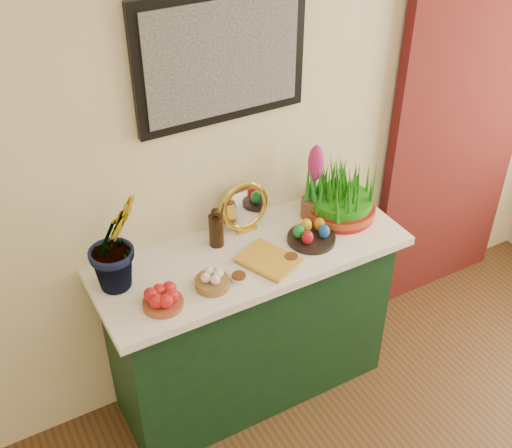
{
  "coord_description": "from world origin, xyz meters",
  "views": [
    {
      "loc": [
        -1.18,
        0.06,
        2.64
      ],
      "look_at": [
        -0.12,
        1.95,
        1.07
      ],
      "focal_mm": 45.0,
      "sensor_mm": 36.0,
      "label": 1
    }
  ],
  "objects": [
    {
      "name": "book",
      "position": [
        -0.17,
        1.86,
        0.91
      ],
      "size": [
        0.25,
        0.29,
        0.03
      ],
      "primitive_type": "imported",
      "rotation": [
        0.0,
        0.0,
        0.41
      ],
      "color": "gold",
      "rests_on": "tablecloth"
    },
    {
      "name": "garlic_basket",
      "position": [
        -0.37,
        1.88,
        0.92
      ],
      "size": [
        0.18,
        0.18,
        0.08
      ],
      "color": "olive",
      "rests_on": "tablecloth"
    },
    {
      "name": "spice_dish_right",
      "position": [
        0.0,
        1.86,
        0.9
      ],
      "size": [
        0.07,
        0.07,
        0.03
      ],
      "color": "silver",
      "rests_on": "tablecloth"
    },
    {
      "name": "tablecloth",
      "position": [
        -0.12,
        2.0,
        0.87
      ],
      "size": [
        1.4,
        0.55,
        0.04
      ],
      "primitive_type": "cube",
      "color": "white",
      "rests_on": "sideboard"
    },
    {
      "name": "hyacinth_pink",
      "position": [
        0.27,
        2.1,
        1.06
      ],
      "size": [
        0.12,
        0.12,
        0.38
      ],
      "color": "brown",
      "rests_on": "tablecloth"
    },
    {
      "name": "apple_bowl",
      "position": [
        -0.59,
        1.87,
        0.92
      ],
      "size": [
        0.2,
        0.2,
        0.08
      ],
      "color": "#964927",
      "rests_on": "tablecloth"
    },
    {
      "name": "hyacinth_green",
      "position": [
        -0.69,
        2.08,
        1.17
      ],
      "size": [
        0.33,
        0.3,
        0.56
      ],
      "primitive_type": "imported",
      "rotation": [
        0.0,
        0.0,
        0.24
      ],
      "color": "#237F21",
      "rests_on": "tablecloth"
    },
    {
      "name": "spice_dish_left",
      "position": [
        -0.25,
        1.86,
        0.9
      ],
      "size": [
        0.07,
        0.07,
        0.03
      ],
      "color": "silver",
      "rests_on": "tablecloth"
    },
    {
      "name": "mirror",
      "position": [
        -0.06,
        2.17,
        1.01
      ],
      "size": [
        0.24,
        0.07,
        0.25
      ],
      "color": "gold",
      "rests_on": "tablecloth"
    },
    {
      "name": "wheatgrass_sabzeh",
      "position": [
        0.39,
        2.04,
        1.01
      ],
      "size": [
        0.33,
        0.33,
        0.27
      ],
      "color": "maroon",
      "rests_on": "tablecloth"
    },
    {
      "name": "egg_plate",
      "position": [
        0.16,
        1.94,
        0.92
      ],
      "size": [
        0.25,
        0.25,
        0.09
      ],
      "color": "black",
      "rests_on": "tablecloth"
    },
    {
      "name": "vinegar_cruet",
      "position": [
        -0.23,
        2.12,
        0.98
      ],
      "size": [
        0.07,
        0.07,
        0.19
      ],
      "color": "black",
      "rests_on": "tablecloth"
    },
    {
      "name": "sideboard",
      "position": [
        -0.12,
        2.0,
        0.42
      ],
      "size": [
        1.3,
        0.45,
        0.85
      ],
      "primitive_type": "cube",
      "color": "#133419",
      "rests_on": "ground"
    }
  ]
}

